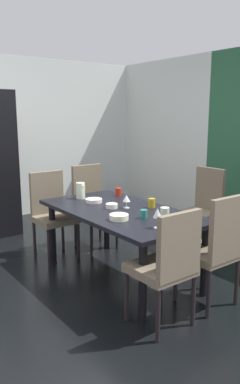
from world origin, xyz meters
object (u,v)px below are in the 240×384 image
chair_right_far (215,246)px  cup_near_shelf (152,203)px  dining_table (121,217)px  chair_head_far (203,206)px  cup_south (118,192)px  chair_left_far (92,203)px  serving_bowl_north (112,206)px  pitcher_center (81,190)px  serving_bowl_left (94,201)px  serving_bowl_near_window (119,217)px  chair_left_near (52,210)px  wine_glass_west (126,199)px  chair_right_near (167,263)px  cup_rear (165,213)px  wine_glass_corner (157,213)px  cup_right (144,214)px

chair_right_far → cup_near_shelf: (-0.86, 0.03, 0.21)m
dining_table → chair_head_far: size_ratio=1.74×
chair_head_far → cup_south: bearing=61.0°
dining_table → chair_right_far: (0.98, 0.28, -0.09)m
chair_left_far → serving_bowl_north: size_ratio=8.42×
pitcher_center → serving_bowl_left: bearing=3.4°
chair_head_far → serving_bowl_near_window: 1.59m
serving_bowl_north → chair_right_far: bearing=16.5°
chair_left_near → wine_glass_west: 1.06m
chair_left_near → chair_head_far: bearing=149.3°
chair_right_near → pitcher_center: 1.69m
chair_right_near → pitcher_center: (-1.65, 0.22, 0.27)m
wine_glass_west → cup_rear: (0.51, 0.06, -0.05)m
serving_bowl_near_window → cup_near_shelf: cup_near_shelf is taller
chair_left_far → chair_right_near: (1.96, -0.56, -0.02)m
serving_bowl_left → cup_south: bearing=106.2°
wine_glass_corner → cup_right: 0.33m
chair_left_far → cup_south: bearing=102.8°
chair_left_near → chair_right_far: chair_right_far is taller
cup_rear → serving_bowl_near_window: bearing=-117.8°
chair_right_near → cup_south: 1.68m
serving_bowl_north → serving_bowl_left: serving_bowl_north is taller
chair_left_near → wine_glass_corner: bearing=95.3°
chair_right_near → cup_south: chair_right_near is taller
chair_right_far → chair_head_far: bearing=45.1°
serving_bowl_north → cup_south: 0.61m
wine_glass_west → wine_glass_corner: 0.73m
wine_glass_corner → serving_bowl_near_window: 0.43m
dining_table → chair_right_near: bearing=-16.1°
serving_bowl_left → cup_rear: cup_rear is taller
chair_right_far → wine_glass_corner: 0.58m
serving_bowl_north → cup_rear: 0.62m
chair_head_far → chair_right_far: 1.44m
serving_bowl_near_window → dining_table: bearing=139.9°
chair_left_near → chair_head_far: (0.94, 1.58, 0.01)m
chair_head_far → wine_glass_corner: 1.63m
wine_glass_corner → serving_bowl_north: bearing=173.5°
chair_head_far → serving_bowl_north: chair_head_far is taller
serving_bowl_north → cup_right: cup_right is taller
chair_head_far → serving_bowl_left: bearing=74.0°
serving_bowl_left → pitcher_center: (-0.25, -0.02, 0.07)m
serving_bowl_near_window → cup_south: bearing=143.5°
serving_bowl_near_window → cup_south: cup_south is taller
serving_bowl_north → pitcher_center: size_ratio=0.67×
chair_right_far → serving_bowl_left: bearing=103.2°
cup_rear → cup_right: bearing=-122.4°
chair_right_near → serving_bowl_left: bearing=80.6°
dining_table → chair_right_far: size_ratio=1.76×
wine_glass_west → cup_right: bearing=-15.2°
cup_near_shelf → wine_glass_west: bearing=-121.7°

